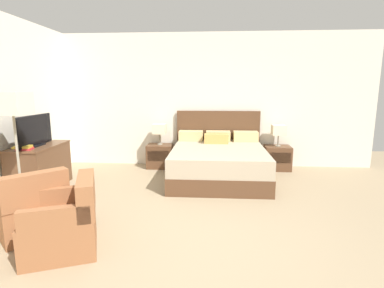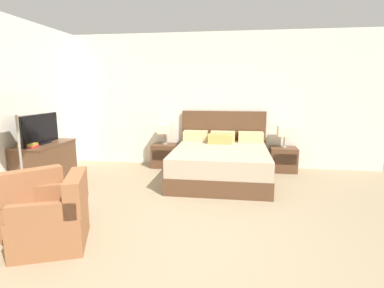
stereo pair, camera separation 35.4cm
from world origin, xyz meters
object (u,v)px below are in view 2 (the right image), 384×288
object	(u,v)px
bed	(221,162)
tv	(40,130)
book_red_cover	(30,147)
table_lamp_left	(165,129)
book_blue_cover	(28,145)
nightstand_left	(165,155)
dresser	(46,163)
floor_lamp	(15,109)
table_lamp_right	(285,131)
nightstand_right	(283,159)
armchair_companion	(55,219)
armchair_by_window	(29,204)

from	to	relation	value
bed	tv	size ratio (longest dim) A/B	2.15
tv	book_red_cover	world-z (taller)	tv
table_lamp_left	book_blue_cover	bearing A→B (deg)	-133.75
book_red_cover	nightstand_left	bearing A→B (deg)	46.78
table_lamp_left	dresser	world-z (taller)	table_lamp_left
table_lamp_left	book_blue_cover	size ratio (longest dim) A/B	1.80
table_lamp_left	floor_lamp	world-z (taller)	floor_lamp
bed	table_lamp_left	distance (m)	1.48
table_lamp_right	floor_lamp	distance (m)	4.61
nightstand_right	book_blue_cover	bearing A→B (deg)	-156.30
bed	nightstand_right	xyz separation A→B (m)	(1.21, 0.69, -0.08)
tv	nightstand_left	bearing A→B (deg)	41.32
nightstand_left	tv	bearing A→B (deg)	-138.68
table_lamp_left	dresser	distance (m)	2.33
bed	armchair_companion	bearing A→B (deg)	-121.42
bed	dresser	world-z (taller)	bed
table_lamp_left	table_lamp_right	bearing A→B (deg)	0.00
armchair_companion	dresser	bearing A→B (deg)	126.05
nightstand_right	table_lamp_left	bearing A→B (deg)	179.97
tv	book_blue_cover	world-z (taller)	tv
table_lamp_right	floor_lamp	size ratio (longest dim) A/B	0.27
nightstand_left	armchair_by_window	bearing A→B (deg)	-107.75
book_red_cover	floor_lamp	size ratio (longest dim) A/B	0.13
book_red_cover	table_lamp_right	bearing A→B (deg)	23.89
bed	book_red_cover	size ratio (longest dim) A/B	9.40
table_lamp_left	table_lamp_right	size ratio (longest dim) A/B	1.00
table_lamp_left	floor_lamp	bearing A→B (deg)	-120.92
table_lamp_right	book_blue_cover	xyz separation A→B (m)	(-4.19, -1.84, -0.04)
tv	floor_lamp	xyz separation A→B (m)	(0.29, -0.89, 0.40)
tv	book_red_cover	bearing A→B (deg)	-87.57
table_lamp_left	armchair_companion	bearing A→B (deg)	-96.77
book_red_cover	armchair_by_window	size ratio (longest dim) A/B	0.22
nightstand_left	floor_lamp	xyz separation A→B (m)	(-1.45, -2.42, 1.12)
nightstand_left	table_lamp_right	world-z (taller)	table_lamp_right
nightstand_right	book_red_cover	bearing A→B (deg)	-156.13
armchair_companion	floor_lamp	world-z (taller)	floor_lamp
nightstand_left	dresser	world-z (taller)	dresser
tv	floor_lamp	world-z (taller)	floor_lamp
bed	table_lamp_right	distance (m)	1.48
book_blue_cover	armchair_by_window	size ratio (longest dim) A/B	0.25
book_red_cover	armchair_companion	xyz separation A→B (m)	(1.33, -1.49, -0.46)
table_lamp_left	armchair_companion	xyz separation A→B (m)	(-0.39, -3.33, -0.53)
book_blue_cover	nightstand_left	bearing A→B (deg)	46.23
armchair_companion	tv	bearing A→B (deg)	126.89
bed	tv	xyz separation A→B (m)	(-2.96, -0.84, 0.65)
book_blue_cover	armchair_companion	bearing A→B (deg)	-47.38
book_red_cover	nightstand_right	bearing A→B (deg)	23.87
nightstand_right	armchair_companion	world-z (taller)	armchair_companion
bed	nightstand_left	size ratio (longest dim) A/B	3.83
floor_lamp	armchair_by_window	bearing A→B (deg)	-48.90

